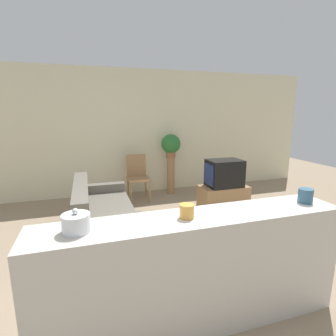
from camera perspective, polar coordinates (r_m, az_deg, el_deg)
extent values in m
plane|color=gray|center=(3.06, 1.42, -23.95)|extent=(14.00, 14.00, 0.00)
cube|color=beige|center=(5.84, -9.59, 7.54)|extent=(9.00, 0.06, 2.70)
cube|color=#605B51|center=(4.10, -13.56, -10.99)|extent=(0.82, 1.66, 0.43)
cube|color=#605B51|center=(3.96, -18.38, -6.01)|extent=(0.20, 1.66, 0.36)
cube|color=#605B51|center=(3.38, -12.64, -14.74)|extent=(0.82, 0.16, 0.57)
cube|color=#605B51|center=(4.77, -14.28, -6.73)|extent=(0.82, 0.16, 0.57)
cube|color=#9E754C|center=(5.17, 11.95, -6.08)|extent=(0.91, 0.48, 0.42)
cube|color=black|center=(5.04, 12.18, -1.09)|extent=(0.63, 0.45, 0.51)
cube|color=navy|center=(4.89, 8.91, -1.36)|extent=(0.02, 0.37, 0.39)
cube|color=#9E754C|center=(5.38, -6.46, -2.40)|extent=(0.44, 0.44, 0.04)
cube|color=#9E754C|center=(5.52, -6.93, 0.60)|extent=(0.40, 0.04, 0.45)
cylinder|color=#9E754C|center=(5.23, -8.04, -5.58)|extent=(0.04, 0.04, 0.44)
cylinder|color=#9E754C|center=(5.30, -3.98, -5.24)|extent=(0.04, 0.04, 0.44)
cylinder|color=#9E754C|center=(5.59, -8.70, -4.44)|extent=(0.04, 0.04, 0.44)
cylinder|color=#9E754C|center=(5.66, -4.89, -4.14)|extent=(0.04, 0.04, 0.44)
cylinder|color=#9E754C|center=(5.85, 0.60, -1.66)|extent=(0.17, 0.17, 0.81)
cylinder|color=#8E5B3D|center=(5.76, 0.61, 2.88)|extent=(0.21, 0.21, 0.13)
sphere|color=#2D7033|center=(5.72, 0.62, 5.28)|extent=(0.42, 0.42, 0.42)
cube|color=beige|center=(2.36, 6.03, -21.51)|extent=(2.56, 0.44, 0.98)
cylinder|color=silver|center=(1.95, -19.37, -11.24)|extent=(0.19, 0.19, 0.13)
sphere|color=silver|center=(1.92, -19.55, -8.88)|extent=(0.04, 0.04, 0.04)
cylinder|color=gold|center=(2.08, 4.14, -9.34)|extent=(0.12, 0.12, 0.11)
cylinder|color=#335B75|center=(2.71, 27.75, -5.37)|extent=(0.13, 0.13, 0.13)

